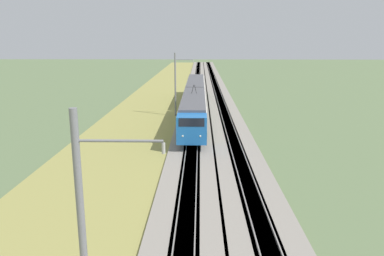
# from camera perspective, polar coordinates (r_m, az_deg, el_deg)

# --- Properties ---
(ballast_main) EXTENTS (240.00, 4.40, 0.30)m
(ballast_main) POSITION_cam_1_polar(r_m,az_deg,el_deg) (55.24, 0.44, 2.62)
(ballast_main) COLOR gray
(ballast_main) RESTS_ON ground
(ballast_adjacent) EXTENTS (240.00, 4.40, 0.30)m
(ballast_adjacent) POSITION_cam_1_polar(r_m,az_deg,el_deg) (55.34, 4.81, 2.59)
(ballast_adjacent) COLOR gray
(ballast_adjacent) RESTS_ON ground
(track_main) EXTENTS (240.00, 1.57, 0.45)m
(track_main) POSITION_cam_1_polar(r_m,az_deg,el_deg) (55.24, 0.44, 2.63)
(track_main) COLOR #4C4238
(track_main) RESTS_ON ground
(track_adjacent) EXTENTS (240.00, 1.57, 0.45)m
(track_adjacent) POSITION_cam_1_polar(r_m,az_deg,el_deg) (55.34, 4.81, 2.60)
(track_adjacent) COLOR #4C4238
(track_adjacent) RESTS_ON ground
(grass_verge) EXTENTS (240.00, 13.82, 0.12)m
(grass_verge) POSITION_cam_1_polar(r_m,az_deg,el_deg) (55.62, -5.31, 2.54)
(grass_verge) COLOR #99934C
(grass_verge) RESTS_ON ground
(passenger_train) EXTENTS (40.51, 2.94, 4.91)m
(passenger_train) POSITION_cam_1_polar(r_m,az_deg,el_deg) (54.01, 0.44, 4.67)
(passenger_train) COLOR blue
(passenger_train) RESTS_ON ground
(catenary_mast_near) EXTENTS (0.22, 2.56, 8.65)m
(catenary_mast_near) POSITION_cam_1_polar(r_m,az_deg,el_deg) (11.88, -15.95, -17.32)
(catenary_mast_near) COLOR slate
(catenary_mast_near) RESTS_ON ground
(catenary_mast_mid) EXTENTS (0.22, 2.56, 8.71)m
(catenary_mast_mid) POSITION_cam_1_polar(r_m,az_deg,el_deg) (51.22, -2.49, 6.68)
(catenary_mast_mid) COLOR slate
(catenary_mast_mid) RESTS_ON ground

